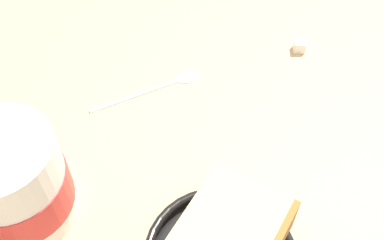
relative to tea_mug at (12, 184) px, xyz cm
name	(u,v)px	position (x,y,z in cm)	size (l,w,h in cm)	color
ground_plane	(220,164)	(15.59, -12.54, -6.30)	(113.05, 113.05, 2.59)	tan
tea_mug	(12,184)	(0.00, 0.00, 0.00)	(10.62, 10.87, 10.43)	white
teaspoon	(169,82)	(21.30, -1.96, -4.67)	(12.58, 8.25, 0.80)	silver
sugar_cube	(301,47)	(35.25, -12.82, -4.30)	(1.42, 1.42, 1.42)	white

